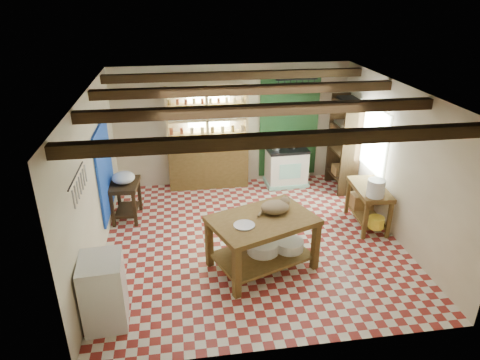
{
  "coord_description": "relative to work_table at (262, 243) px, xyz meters",
  "views": [
    {
      "loc": [
        -1.15,
        -6.28,
        4.03
      ],
      "look_at": [
        -0.16,
        0.3,
        1.01
      ],
      "focal_mm": 32.0,
      "sensor_mm": 36.0,
      "label": 1
    }
  ],
  "objects": [
    {
      "name": "ceiling",
      "position": [
        -0.02,
        0.81,
        2.17
      ],
      "size": [
        5.0,
        5.0,
        0.02
      ],
      "primitive_type": "cube",
      "color": "#4A4B4F",
      "rests_on": "wall_back"
    },
    {
      "name": "ceiling_beams",
      "position": [
        -0.02,
        0.81,
        2.05
      ],
      "size": [
        5.0,
        3.8,
        0.15
      ],
      "primitive_type": "cube",
      "color": "#372513",
      "rests_on": "ceiling"
    },
    {
      "name": "window_right",
      "position": [
        2.46,
        1.81,
        0.97
      ],
      "size": [
        0.02,
        1.3,
        1.2
      ],
      "primitive_type": "cube",
      "color": "silver",
      "rests_on": "wall_right"
    },
    {
      "name": "stove",
      "position": [
        1.13,
        2.96,
        -0.01
      ],
      "size": [
        0.89,
        0.62,
        0.84
      ],
      "primitive_type": "cube",
      "rotation": [
        0.0,
        0.0,
        0.04
      ],
      "color": "white",
      "rests_on": "floor"
    },
    {
      "name": "kettle_right",
      "position": [
        1.23,
        2.96,
        0.52
      ],
      "size": [
        0.19,
        0.19,
        0.22
      ],
      "primitive_type": "cylinder",
      "rotation": [
        0.0,
        0.0,
        0.04
      ],
      "color": "black",
      "rests_on": "stove"
    },
    {
      "name": "enamel_bowl",
      "position": [
        -2.22,
        1.9,
        0.41
      ],
      "size": [
        0.45,
        0.45,
        0.21
      ],
      "primitive_type": "ellipsoid",
      "rotation": [
        0.0,
        0.0,
        -0.08
      ],
      "color": "silver",
      "rests_on": "prep_table"
    },
    {
      "name": "blue_wall_patch",
      "position": [
        -2.49,
        1.71,
        0.67
      ],
      "size": [
        0.04,
        1.4,
        1.6
      ],
      "primitive_type": "cube",
      "color": "#1741B2",
      "rests_on": "wall_left"
    },
    {
      "name": "wall_right",
      "position": [
        2.48,
        0.81,
        0.87
      ],
      "size": [
        0.04,
        5.0,
        2.6
      ],
      "primitive_type": "cube",
      "color": "beige",
      "rests_on": "floor"
    },
    {
      "name": "steel_tray",
      "position": [
        -0.31,
        -0.17,
        0.44
      ],
      "size": [
        0.41,
        0.41,
        0.02
      ],
      "primitive_type": "cylinder",
      "rotation": [
        0.0,
        0.0,
        0.37
      ],
      "color": "#A5A4AC",
      "rests_on": "work_table"
    },
    {
      "name": "white_cabinet",
      "position": [
        -2.24,
        -0.88,
        0.04
      ],
      "size": [
        0.57,
        0.67,
        0.95
      ],
      "primitive_type": "cube",
      "rotation": [
        0.0,
        0.0,
        0.07
      ],
      "color": "silver",
      "rests_on": "floor"
    },
    {
      "name": "utensil_rail",
      "position": [
        -2.46,
        -0.39,
        1.35
      ],
      "size": [
        0.06,
        0.9,
        0.28
      ],
      "primitive_type": "cube",
      "color": "black",
      "rests_on": "wall_left"
    },
    {
      "name": "basin_small",
      "position": [
        0.46,
        0.07,
        -0.12
      ],
      "size": [
        0.58,
        0.58,
        0.16
      ],
      "primitive_type": "cylinder",
      "rotation": [
        0.0,
        0.0,
        0.37
      ],
      "color": "silver",
      "rests_on": "work_table"
    },
    {
      "name": "basin_large",
      "position": [
        0.03,
        0.06,
        -0.12
      ],
      "size": [
        0.65,
        0.65,
        0.18
      ],
      "primitive_type": "cylinder",
      "rotation": [
        0.0,
        0.0,
        0.37
      ],
      "color": "silver",
      "rests_on": "work_table"
    },
    {
      "name": "tall_rack",
      "position": [
        2.26,
        2.61,
        0.57
      ],
      "size": [
        0.4,
        0.86,
        2.0
      ],
      "primitive_type": "cube",
      "color": "#372513",
      "rests_on": "floor"
    },
    {
      "name": "floor",
      "position": [
        -0.02,
        0.81,
        -0.44
      ],
      "size": [
        5.0,
        5.0,
        0.02
      ],
      "primitive_type": "cube",
      "color": "maroon",
      "rests_on": "ground"
    },
    {
      "name": "work_table",
      "position": [
        0.0,
        0.0,
        0.0
      ],
      "size": [
        1.79,
        1.5,
        0.86
      ],
      "primitive_type": "cube",
      "rotation": [
        0.0,
        0.0,
        0.37
      ],
      "color": "brown",
      "rests_on": "floor"
    },
    {
      "name": "cat",
      "position": [
        0.22,
        0.14,
        0.53
      ],
      "size": [
        0.55,
        0.51,
        0.2
      ],
      "primitive_type": "ellipsoid",
      "rotation": [
        0.0,
        0.0,
        0.54
      ],
      "color": "#8B7451",
      "rests_on": "work_table"
    },
    {
      "name": "yellow_tub",
      "position": [
        2.13,
        0.55,
        -0.13
      ],
      "size": [
        0.28,
        0.28,
        0.2
      ],
      "primitive_type": "cylinder",
      "rotation": [
        0.0,
        0.0,
        -0.07
      ],
      "color": "gold",
      "rests_on": "right_counter"
    },
    {
      "name": "wicker_basket",
      "position": [
        2.18,
        1.3,
        -0.1
      ],
      "size": [
        0.4,
        0.33,
        0.26
      ],
      "primitive_type": "cube",
      "rotation": [
        0.0,
        0.0,
        -0.07
      ],
      "color": "olive",
      "rests_on": "right_counter"
    },
    {
      "name": "white_bucket",
      "position": [
        2.09,
        0.65,
        0.48
      ],
      "size": [
        0.32,
        0.32,
        0.3
      ],
      "primitive_type": "cylinder",
      "rotation": [
        0.0,
        0.0,
        -0.07
      ],
      "color": "silver",
      "rests_on": "right_counter"
    },
    {
      "name": "pot_rack",
      "position": [
        1.23,
        2.86,
        1.75
      ],
      "size": [
        0.86,
        0.12,
        0.36
      ],
      "primitive_type": "cube",
      "color": "black",
      "rests_on": "ceiling"
    },
    {
      "name": "wall_left",
      "position": [
        -2.52,
        0.81,
        0.87
      ],
      "size": [
        0.04,
        5.0,
        2.6
      ],
      "primitive_type": "cube",
      "color": "beige",
      "rests_on": "floor"
    },
    {
      "name": "window_back",
      "position": [
        -0.52,
        3.29,
        1.27
      ],
      "size": [
        0.9,
        0.02,
        0.8
      ],
      "primitive_type": "cube",
      "color": "silver",
      "rests_on": "wall_back"
    },
    {
      "name": "kettle_left",
      "position": [
        0.88,
        2.94,
        0.51
      ],
      "size": [
        0.19,
        0.19,
        0.2
      ],
      "primitive_type": "cylinder",
      "rotation": [
        0.0,
        0.0,
        0.04
      ],
      "color": "#A5A4AC",
      "rests_on": "stove"
    },
    {
      "name": "right_counter",
      "position": [
        2.16,
        1.0,
        -0.05
      ],
      "size": [
        0.6,
        1.1,
        0.76
      ],
      "primitive_type": "cube",
      "rotation": [
        0.0,
        0.0,
        -0.07
      ],
      "color": "brown",
      "rests_on": "floor"
    },
    {
      "name": "wall_back",
      "position": [
        -0.02,
        3.31,
        0.87
      ],
      "size": [
        5.0,
        0.04,
        2.6
      ],
      "primitive_type": "cube",
      "color": "beige",
      "rests_on": "floor"
    },
    {
      "name": "prep_table",
      "position": [
        -2.22,
        1.9,
        -0.06
      ],
      "size": [
        0.55,
        0.76,
        0.74
      ],
      "primitive_type": "cube",
      "rotation": [
        0.0,
        0.0,
        -0.08
      ],
      "color": "#372513",
      "rests_on": "floor"
    },
    {
      "name": "green_wall_patch",
      "position": [
        1.23,
        3.28,
        0.82
      ],
      "size": [
        1.3,
        0.04,
        2.3
      ],
      "primitive_type": "cube",
      "color": "#1B451E",
      "rests_on": "wall_back"
    },
    {
      "name": "wall_front",
      "position": [
        -0.02,
        -1.69,
        0.87
      ],
      "size": [
        5.0,
        0.04,
        2.6
      ],
      "primitive_type": "cube",
      "color": "beige",
      "rests_on": "floor"
    },
    {
      "name": "shelving_unit",
      "position": [
        -0.57,
        3.12,
        0.67
      ],
      "size": [
        1.7,
        0.34,
        2.2
      ],
      "primitive_type": "cube",
      "color": "#DDC07F",
      "rests_on": "floor"
    }
  ]
}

